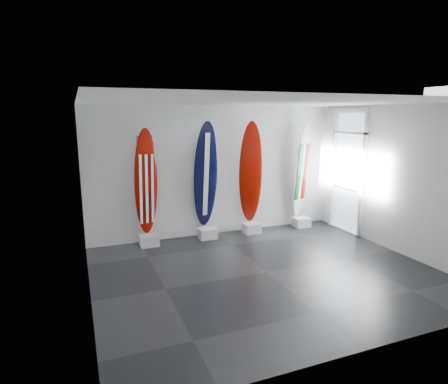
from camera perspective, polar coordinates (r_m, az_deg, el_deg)
name	(u,v)px	position (r m, az deg, el deg)	size (l,w,h in m)	color
floor	(266,272)	(7.01, 6.42, -11.94)	(6.00, 6.00, 0.00)	black
ceiling	(270,102)	(6.44, 7.04, 13.37)	(6.00, 6.00, 0.00)	white
wall_back	(217,171)	(8.81, -1.00, 3.16)	(6.00, 6.00, 0.00)	silver
wall_front	(374,232)	(4.58, 21.71, -5.62)	(6.00, 6.00, 0.00)	silver
wall_left	(84,206)	(5.80, -20.41, -2.01)	(5.00, 5.00, 0.00)	silver
wall_right	(400,180)	(8.39, 25.09, 1.64)	(5.00, 5.00, 0.00)	silver
display_block_usa	(149,240)	(8.39, -11.23, -7.20)	(0.40, 0.30, 0.24)	silver
surfboard_usa	(146,182)	(8.17, -11.70, 1.46)	(0.52, 0.08, 2.30)	#800C03
display_block_navy	(208,233)	(8.71, -2.49, -6.28)	(0.40, 0.30, 0.24)	silver
surfboard_navy	(206,175)	(8.49, -2.79, 2.51)	(0.55, 0.08, 2.45)	black
display_block_swiss	(252,228)	(9.12, 4.20, -5.48)	(0.40, 0.30, 0.24)	silver
surfboard_swiss	(251,173)	(8.91, 4.05, 2.90)	(0.55, 0.08, 2.43)	#800C03
display_block_italy	(301,222)	(9.78, 11.63, -4.49)	(0.40, 0.30, 0.24)	silver
surfboard_italy	(301,172)	(9.60, 11.61, 2.98)	(0.52, 0.08, 2.32)	white
wall_outlet	(112,230)	(8.52, -16.61, -5.56)	(0.09, 0.02, 0.13)	silver
glass_door	(348,173)	(9.50, 18.17, 2.74)	(0.12, 1.16, 2.85)	white
balcony	(387,206)	(10.55, 23.43, -1.92)	(2.80, 2.20, 1.20)	slate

